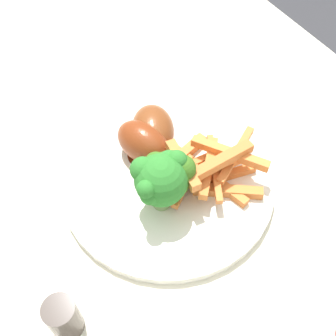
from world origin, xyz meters
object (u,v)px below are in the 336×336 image
(dinner_plate, at_px, (168,181))
(broccoli_floret_front, at_px, (166,176))
(pepper_shaker, at_px, (64,318))
(chicken_drumstick_near, at_px, (146,145))
(broccoli_floret_middle, at_px, (160,178))
(chicken_drumstick_far, at_px, (153,133))
(carrot_fries_pile, at_px, (209,168))
(dining_table, at_px, (174,208))

(dinner_plate, bearing_deg, broccoli_floret_front, -34.74)
(dinner_plate, bearing_deg, pepper_shaker, -59.49)
(chicken_drumstick_near, bearing_deg, dinner_plate, 9.84)
(broccoli_floret_front, bearing_deg, dinner_plate, 145.26)
(dinner_plate, xyz_separation_m, chicken_drumstick_near, (-0.04, -0.01, 0.03))
(broccoli_floret_front, bearing_deg, broccoli_floret_middle, -66.82)
(broccoli_floret_front, relative_size, pepper_shaker, 1.31)
(chicken_drumstick_far, xyz_separation_m, pepper_shaker, (0.15, -0.17, -0.01))
(carrot_fries_pile, relative_size, chicken_drumstick_far, 1.14)
(dinner_plate, height_order, chicken_drumstick_far, chicken_drumstick_far)
(dinner_plate, distance_m, carrot_fries_pile, 0.05)
(broccoli_floret_middle, bearing_deg, carrot_fries_pile, 92.69)
(broccoli_floret_middle, bearing_deg, dinner_plate, 136.74)
(broccoli_floret_middle, relative_size, pepper_shaker, 1.44)
(dining_table, distance_m, pepper_shaker, 0.26)
(broccoli_floret_middle, relative_size, chicken_drumstick_near, 0.64)
(chicken_drumstick_far, bearing_deg, broccoli_floret_front, -18.10)
(chicken_drumstick_far, bearing_deg, carrot_fries_pile, 22.92)
(broccoli_floret_front, xyz_separation_m, broccoli_floret_middle, (0.00, -0.01, 0.01))
(pepper_shaker, bearing_deg, dinner_plate, 120.51)
(broccoli_floret_middle, distance_m, pepper_shaker, 0.16)
(broccoli_floret_front, distance_m, chicken_drumstick_far, 0.08)
(dining_table, height_order, broccoli_floret_front, broccoli_floret_front)
(dining_table, height_order, broccoli_floret_middle, broccoli_floret_middle)
(dining_table, xyz_separation_m, chicken_drumstick_far, (-0.03, -0.01, 0.15))
(dining_table, distance_m, chicken_drumstick_near, 0.15)
(dining_table, distance_m, carrot_fries_pile, 0.15)
(dinner_plate, distance_m, pepper_shaker, 0.19)
(dining_table, xyz_separation_m, dinner_plate, (0.02, -0.02, 0.12))
(carrot_fries_pile, xyz_separation_m, pepper_shaker, (0.08, -0.21, -0.00))
(dining_table, bearing_deg, dinner_plate, -45.99)
(dining_table, xyz_separation_m, pepper_shaker, (0.12, -0.19, 0.14))
(dinner_plate, relative_size, chicken_drumstick_near, 2.15)
(dining_table, distance_m, broccoli_floret_front, 0.17)
(dining_table, height_order, carrot_fries_pile, carrot_fries_pile)
(broccoli_floret_middle, height_order, chicken_drumstick_far, broccoli_floret_middle)
(dining_table, xyz_separation_m, broccoli_floret_middle, (0.05, -0.05, 0.17))
(dinner_plate, bearing_deg, dining_table, 134.01)
(chicken_drumstick_near, bearing_deg, broccoli_floret_middle, -14.05)
(carrot_fries_pile, xyz_separation_m, chicken_drumstick_near, (-0.06, -0.05, 0.01))
(dining_table, bearing_deg, carrot_fries_pile, 21.00)
(broccoli_floret_front, distance_m, chicken_drumstick_near, 0.06)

